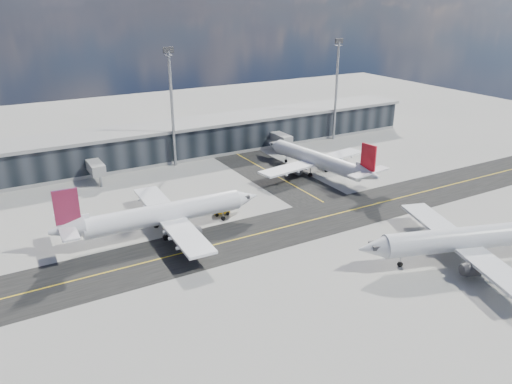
# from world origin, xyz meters

# --- Properties ---
(ground) EXTENTS (300.00, 300.00, 0.00)m
(ground) POSITION_xyz_m (0.00, 0.00, 0.00)
(ground) COLOR gray
(ground) RESTS_ON ground
(taxiway_lanes) EXTENTS (180.00, 63.00, 0.03)m
(taxiway_lanes) POSITION_xyz_m (3.91, 10.74, 0.01)
(taxiway_lanes) COLOR black
(taxiway_lanes) RESTS_ON ground
(terminal_concourse) EXTENTS (152.00, 19.80, 8.80)m
(terminal_concourse) POSITION_xyz_m (0.04, 54.93, 4.09)
(terminal_concourse) COLOR black
(terminal_concourse) RESTS_ON ground
(floodlight_masts) EXTENTS (102.50, 0.70, 28.90)m
(floodlight_masts) POSITION_xyz_m (0.00, 48.00, 15.61)
(floodlight_masts) COLOR gray
(floodlight_masts) RESTS_ON ground
(airliner_af) EXTENTS (38.01, 32.36, 11.28)m
(airliner_af) POSITION_xyz_m (-16.02, 12.72, 3.72)
(airliner_af) COLOR white
(airliner_af) RESTS_ON ground
(airliner_redtail) EXTENTS (31.13, 36.37, 10.78)m
(airliner_redtail) POSITION_xyz_m (27.28, 24.93, 3.56)
(airliner_redtail) COLOR white
(airliner_redtail) RESTS_ON ground
(airliner_near) EXTENTS (37.71, 32.52, 11.42)m
(airliner_near) POSITION_xyz_m (24.06, -20.94, 3.77)
(airliner_near) COLOR silver
(airliner_near) RESTS_ON ground
(baggage_tug) EXTENTS (3.42, 2.21, 1.99)m
(baggage_tug) POSITION_xyz_m (-2.90, 14.88, 1.00)
(baggage_tug) COLOR yellow
(baggage_tug) RESTS_ON ground
(service_van) EXTENTS (2.20, 4.64, 1.28)m
(service_van) POSITION_xyz_m (29.17, 44.00, 0.64)
(service_van) COLOR white
(service_van) RESTS_ON ground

